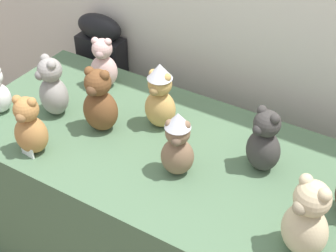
{
  "coord_description": "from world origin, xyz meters",
  "views": [
    {
      "loc": [
        0.82,
        -1.11,
        2.1
      ],
      "look_at": [
        0.0,
        0.25,
        0.88
      ],
      "focal_mm": 52.09,
      "sensor_mm": 36.0,
      "label": 1
    }
  ],
  "objects_px": {
    "teddy_bear_honey": "(160,97)",
    "teddy_bear_caramel": "(30,127)",
    "teddy_bear_charcoal": "(264,142)",
    "teddy_bear_ash": "(52,88)",
    "display_table": "(168,210)",
    "teddy_bear_chestnut": "(100,102)",
    "instrument_case": "(105,88)",
    "teddy_bear_blush": "(103,64)",
    "teddy_bear_sand": "(307,220)",
    "teddy_bear_mocha": "(178,145)"
  },
  "relations": [
    {
      "from": "teddy_bear_blush",
      "to": "teddy_bear_caramel",
      "type": "bearing_deg",
      "value": -105.32
    },
    {
      "from": "display_table",
      "to": "teddy_bear_charcoal",
      "type": "xyz_separation_m",
      "value": [
        0.38,
        0.09,
        0.51
      ]
    },
    {
      "from": "teddy_bear_chestnut",
      "to": "teddy_bear_blush",
      "type": "bearing_deg",
      "value": 117.49
    },
    {
      "from": "teddy_bear_mocha",
      "to": "teddy_bear_blush",
      "type": "height_order",
      "value": "teddy_bear_mocha"
    },
    {
      "from": "teddy_bear_honey",
      "to": "teddy_bear_caramel",
      "type": "bearing_deg",
      "value": -130.04
    },
    {
      "from": "display_table",
      "to": "teddy_bear_honey",
      "type": "bearing_deg",
      "value": 133.06
    },
    {
      "from": "teddy_bear_sand",
      "to": "teddy_bear_chestnut",
      "type": "xyz_separation_m",
      "value": [
        -0.98,
        0.19,
        -0.0
      ]
    },
    {
      "from": "teddy_bear_chestnut",
      "to": "teddy_bear_caramel",
      "type": "bearing_deg",
      "value": -126.12
    },
    {
      "from": "teddy_bear_blush",
      "to": "teddy_bear_chestnut",
      "type": "bearing_deg",
      "value": -75.81
    },
    {
      "from": "teddy_bear_caramel",
      "to": "teddy_bear_ash",
      "type": "height_order",
      "value": "teddy_bear_ash"
    },
    {
      "from": "teddy_bear_sand",
      "to": "teddy_bear_ash",
      "type": "relative_size",
      "value": 1.08
    },
    {
      "from": "instrument_case",
      "to": "teddy_bear_blush",
      "type": "bearing_deg",
      "value": -52.46
    },
    {
      "from": "teddy_bear_charcoal",
      "to": "teddy_bear_chestnut",
      "type": "relative_size",
      "value": 0.92
    },
    {
      "from": "teddy_bear_mocha",
      "to": "teddy_bear_ash",
      "type": "relative_size",
      "value": 0.99
    },
    {
      "from": "display_table",
      "to": "teddy_bear_caramel",
      "type": "bearing_deg",
      "value": -147.3
    },
    {
      "from": "teddy_bear_charcoal",
      "to": "teddy_bear_ash",
      "type": "height_order",
      "value": "teddy_bear_ash"
    },
    {
      "from": "teddy_bear_blush",
      "to": "teddy_bear_ash",
      "type": "relative_size",
      "value": 0.91
    },
    {
      "from": "teddy_bear_charcoal",
      "to": "teddy_bear_ash",
      "type": "bearing_deg",
      "value": -149.41
    },
    {
      "from": "instrument_case",
      "to": "teddy_bear_blush",
      "type": "distance_m",
      "value": 0.56
    },
    {
      "from": "instrument_case",
      "to": "teddy_bear_blush",
      "type": "height_order",
      "value": "teddy_bear_blush"
    },
    {
      "from": "teddy_bear_caramel",
      "to": "display_table",
      "type": "bearing_deg",
      "value": 16.0
    },
    {
      "from": "teddy_bear_charcoal",
      "to": "teddy_bear_chestnut",
      "type": "xyz_separation_m",
      "value": [
        -0.71,
        -0.13,
        0.01
      ]
    },
    {
      "from": "teddy_bear_caramel",
      "to": "teddy_bear_charcoal",
      "type": "distance_m",
      "value": 0.95
    },
    {
      "from": "teddy_bear_mocha",
      "to": "teddy_bear_honey",
      "type": "bearing_deg",
      "value": 111.68
    },
    {
      "from": "teddy_bear_charcoal",
      "to": "display_table",
      "type": "bearing_deg",
      "value": -143.9
    },
    {
      "from": "display_table",
      "to": "instrument_case",
      "type": "distance_m",
      "value": 0.97
    },
    {
      "from": "teddy_bear_blush",
      "to": "teddy_bear_mocha",
      "type": "bearing_deg",
      "value": -50.55
    },
    {
      "from": "teddy_bear_charcoal",
      "to": "teddy_bear_blush",
      "type": "distance_m",
      "value": 0.92
    },
    {
      "from": "teddy_bear_charcoal",
      "to": "teddy_bear_blush",
      "type": "relative_size",
      "value": 1.07
    },
    {
      "from": "display_table",
      "to": "teddy_bear_charcoal",
      "type": "bearing_deg",
      "value": 13.71
    },
    {
      "from": "teddy_bear_chestnut",
      "to": "teddy_bear_ash",
      "type": "bearing_deg",
      "value": 175.65
    },
    {
      "from": "display_table",
      "to": "teddy_bear_blush",
      "type": "distance_m",
      "value": 0.77
    },
    {
      "from": "teddy_bear_mocha",
      "to": "teddy_bear_chestnut",
      "type": "height_order",
      "value": "teddy_bear_chestnut"
    },
    {
      "from": "display_table",
      "to": "teddy_bear_blush",
      "type": "relative_size",
      "value": 7.18
    },
    {
      "from": "teddy_bear_blush",
      "to": "display_table",
      "type": "bearing_deg",
      "value": -46.77
    },
    {
      "from": "teddy_bear_blush",
      "to": "teddy_bear_sand",
      "type": "distance_m",
      "value": 1.28
    },
    {
      "from": "display_table",
      "to": "teddy_bear_ash",
      "type": "bearing_deg",
      "value": -175.52
    },
    {
      "from": "teddy_bear_charcoal",
      "to": "teddy_bear_blush",
      "type": "height_order",
      "value": "teddy_bear_charcoal"
    },
    {
      "from": "teddy_bear_caramel",
      "to": "teddy_bear_sand",
      "type": "relative_size",
      "value": 0.87
    },
    {
      "from": "instrument_case",
      "to": "teddy_bear_chestnut",
      "type": "relative_size",
      "value": 3.14
    },
    {
      "from": "teddy_bear_chestnut",
      "to": "teddy_bear_honey",
      "type": "bearing_deg",
      "value": 29.28
    },
    {
      "from": "teddy_bear_blush",
      "to": "teddy_bear_chestnut",
      "type": "distance_m",
      "value": 0.35
    },
    {
      "from": "instrument_case",
      "to": "teddy_bear_blush",
      "type": "xyz_separation_m",
      "value": [
        0.26,
        -0.3,
        0.4
      ]
    },
    {
      "from": "teddy_bear_mocha",
      "to": "teddy_bear_honey",
      "type": "xyz_separation_m",
      "value": [
        -0.22,
        0.23,
        0.01
      ]
    },
    {
      "from": "instrument_case",
      "to": "teddy_bear_chestnut",
      "type": "bearing_deg",
      "value": -55.04
    },
    {
      "from": "teddy_bear_sand",
      "to": "teddy_bear_honey",
      "type": "relative_size",
      "value": 1.0
    },
    {
      "from": "teddy_bear_charcoal",
      "to": "teddy_bear_ash",
      "type": "distance_m",
      "value": 0.98
    },
    {
      "from": "teddy_bear_charcoal",
      "to": "teddy_bear_sand",
      "type": "height_order",
      "value": "teddy_bear_sand"
    },
    {
      "from": "teddy_bear_blush",
      "to": "teddy_bear_chestnut",
      "type": "xyz_separation_m",
      "value": [
        0.2,
        -0.29,
        0.02
      ]
    },
    {
      "from": "teddy_bear_sand",
      "to": "teddy_bear_honey",
      "type": "distance_m",
      "value": 0.85
    }
  ]
}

